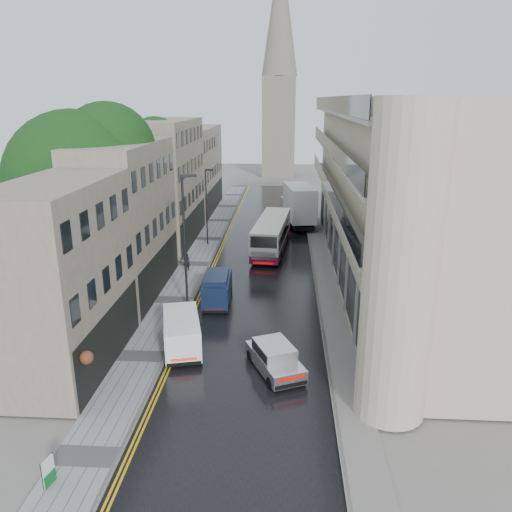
# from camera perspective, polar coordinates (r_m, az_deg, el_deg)

# --- Properties ---
(road) EXTENTS (9.00, 85.00, 0.02)m
(road) POSITION_cam_1_polar(r_m,az_deg,el_deg) (43.68, 0.57, -1.16)
(road) COLOR black
(road) RESTS_ON ground
(left_sidewalk) EXTENTS (2.70, 85.00, 0.12)m
(left_sidewalk) POSITION_cam_1_polar(r_m,az_deg,el_deg) (44.33, -7.01, -0.95)
(left_sidewalk) COLOR gray
(left_sidewalk) RESTS_ON ground
(right_sidewalk) EXTENTS (1.80, 85.00, 0.12)m
(right_sidewalk) POSITION_cam_1_polar(r_m,az_deg,el_deg) (43.74, 7.65, -1.23)
(right_sidewalk) COLOR slate
(right_sidewalk) RESTS_ON ground
(old_shop_row) EXTENTS (4.50, 56.00, 12.00)m
(old_shop_row) POSITION_cam_1_polar(r_m,az_deg,el_deg) (46.02, -11.17, 7.18)
(old_shop_row) COLOR gray
(old_shop_row) RESTS_ON ground
(modern_block) EXTENTS (8.00, 40.00, 14.00)m
(modern_block) POSITION_cam_1_polar(r_m,az_deg,el_deg) (41.27, 15.04, 7.16)
(modern_block) COLOR #C0B08F
(modern_block) RESTS_ON ground
(church_spire) EXTENTS (6.40, 6.40, 40.00)m
(church_spire) POSITION_cam_1_polar(r_m,az_deg,el_deg) (96.04, 2.70, 21.06)
(church_spire) COLOR #72685A
(church_spire) RESTS_ON ground
(tree_near) EXTENTS (10.56, 10.56, 13.89)m
(tree_near) POSITION_cam_1_polar(r_m,az_deg,el_deg) (37.50, -19.57, 5.67)
(tree_near) COLOR black
(tree_near) RESTS_ON ground
(tree_far) EXTENTS (9.24, 9.24, 12.46)m
(tree_far) POSITION_cam_1_polar(r_m,az_deg,el_deg) (49.57, -13.44, 8.02)
(tree_far) COLOR black
(tree_far) RESTS_ON ground
(cream_bus) EXTENTS (3.58, 11.34, 3.04)m
(cream_bus) POSITION_cam_1_polar(r_m,az_deg,el_deg) (45.18, -0.16, 1.51)
(cream_bus) COLOR white
(cream_bus) RESTS_ON road
(white_lorry) EXTENTS (4.21, 9.36, 4.74)m
(white_lorry) POSITION_cam_1_polar(r_m,az_deg,el_deg) (55.27, 3.97, 5.34)
(white_lorry) COLOR white
(white_lorry) RESTS_ON road
(silver_hatchback) EXTENTS (3.44, 4.65, 1.60)m
(silver_hatchback) POSITION_cam_1_polar(r_m,az_deg,el_deg) (25.66, 1.68, -13.36)
(silver_hatchback) COLOR silver
(silver_hatchback) RESTS_ON road
(white_van) EXTENTS (3.03, 4.95, 2.09)m
(white_van) POSITION_cam_1_polar(r_m,az_deg,el_deg) (28.04, -10.23, -10.24)
(white_van) COLOR white
(white_van) RESTS_ON road
(navy_van) EXTENTS (2.00, 4.61, 2.31)m
(navy_van) POSITION_cam_1_polar(r_m,az_deg,el_deg) (34.29, -6.08, -4.53)
(navy_van) COLOR #0E1A34
(navy_van) RESTS_ON road
(pedestrian) EXTENTS (0.67, 0.58, 1.56)m
(pedestrian) POSITION_cam_1_polar(r_m,az_deg,el_deg) (42.36, -7.94, -0.67)
(pedestrian) COLOR black
(pedestrian) RESTS_ON left_sidewalk
(lamp_post_near) EXTENTS (1.04, 0.58, 9.15)m
(lamp_post_near) POSITION_cam_1_polar(r_m,az_deg,el_deg) (34.03, -8.15, 1.48)
(lamp_post_near) COLOR black
(lamp_post_near) RESTS_ON left_sidewalk
(lamp_post_far) EXTENTS (0.85, 0.27, 7.43)m
(lamp_post_far) POSITION_cam_1_polar(r_m,az_deg,el_deg) (49.36, -5.67, 5.55)
(lamp_post_far) COLOR black
(lamp_post_far) RESTS_ON left_sidewalk
(estate_sign) EXTENTS (0.23, 0.68, 1.13)m
(estate_sign) POSITION_cam_1_polar(r_m,az_deg,el_deg) (21.72, -22.66, -21.81)
(estate_sign) COLOR silver
(estate_sign) RESTS_ON left_sidewalk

